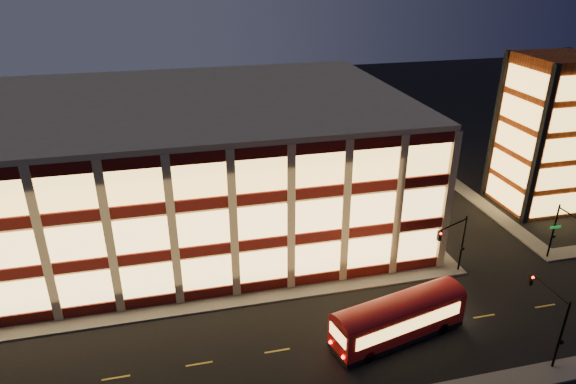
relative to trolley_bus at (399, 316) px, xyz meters
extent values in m
plane|color=black|center=(-13.65, 6.71, -2.11)|extent=(200.00, 200.00, 0.00)
cube|color=#514F4C|center=(-16.65, 7.71, -2.03)|extent=(54.00, 2.00, 0.15)
cube|color=#514F4C|center=(9.35, 23.71, -2.03)|extent=(2.00, 30.00, 0.15)
cube|color=#514F4C|center=(20.35, 23.71, -2.03)|extent=(2.00, 30.00, 0.15)
cube|color=tan|center=(-16.65, 23.71, 4.89)|extent=(50.00, 30.00, 14.00)
cube|color=tan|center=(-16.65, 23.71, 12.14)|extent=(50.40, 30.40, 0.50)
cube|color=#470C0A|center=(-16.65, 8.59, -1.46)|extent=(50.10, 0.25, 1.00)
cube|color=#ECBA63|center=(-16.65, 8.61, 0.64)|extent=(49.00, 0.20, 3.00)
cube|color=#470C0A|center=(8.47, 23.71, -1.46)|extent=(0.25, 30.10, 1.00)
cube|color=#ECBA63|center=(8.45, 23.71, 0.64)|extent=(0.20, 29.00, 3.00)
cube|color=#470C0A|center=(-16.65, 8.59, 2.94)|extent=(50.10, 0.25, 1.00)
cube|color=#ECBA63|center=(-16.65, 8.61, 5.04)|extent=(49.00, 0.20, 3.00)
cube|color=#470C0A|center=(8.47, 23.71, 2.94)|extent=(0.25, 30.10, 1.00)
cube|color=#ECBA63|center=(8.45, 23.71, 5.04)|extent=(0.20, 29.00, 3.00)
cube|color=#470C0A|center=(-16.65, 8.59, 7.34)|extent=(50.10, 0.25, 1.00)
cube|color=#ECBA63|center=(-16.65, 8.61, 9.44)|extent=(49.00, 0.20, 3.00)
cube|color=#470C0A|center=(8.47, 23.71, 7.34)|extent=(0.25, 30.10, 1.00)
cube|color=#ECBA63|center=(8.45, 23.71, 9.44)|extent=(0.20, 29.00, 3.00)
cube|color=#8C3814|center=(26.35, 18.71, 6.89)|extent=(8.00, 8.00, 18.00)
cube|color=black|center=(22.35, 14.71, 6.89)|extent=(0.60, 0.60, 18.00)
cube|color=black|center=(22.35, 22.71, 6.89)|extent=(0.60, 0.60, 18.00)
cube|color=black|center=(30.35, 22.71, 6.89)|extent=(0.60, 0.60, 18.00)
cube|color=#F8BC56|center=(26.35, 14.63, -0.31)|extent=(6.60, 0.16, 2.60)
cube|color=#F8BC56|center=(22.27, 18.71, -0.31)|extent=(0.16, 6.60, 2.60)
cube|color=#F8BC56|center=(26.35, 14.63, 3.09)|extent=(6.60, 0.16, 2.60)
cube|color=#F8BC56|center=(22.27, 18.71, 3.09)|extent=(0.16, 6.60, 2.60)
cube|color=#F8BC56|center=(26.35, 14.63, 6.49)|extent=(6.60, 0.16, 2.60)
cube|color=#F8BC56|center=(22.27, 18.71, 6.49)|extent=(0.16, 6.60, 2.60)
cube|color=#F8BC56|center=(22.27, 18.71, 9.89)|extent=(0.16, 6.60, 2.60)
cube|color=#F8BC56|center=(22.27, 18.71, 13.29)|extent=(0.16, 6.60, 2.60)
cylinder|color=black|center=(9.85, 7.51, 0.89)|extent=(0.18, 0.18, 6.00)
cylinder|color=black|center=(8.10, 6.76, 3.59)|extent=(3.56, 1.63, 0.14)
cube|color=black|center=(6.35, 6.01, 3.09)|extent=(0.32, 0.32, 0.95)
sphere|color=#FF0C05|center=(6.35, 5.83, 3.39)|extent=(0.20, 0.20, 0.20)
cube|color=black|center=(9.85, 7.31, 0.49)|extent=(0.25, 0.18, 0.28)
cylinder|color=black|center=(19.85, 7.51, 0.89)|extent=(0.18, 0.18, 6.00)
cylinder|color=black|center=(19.85, 5.51, 3.59)|extent=(0.14, 4.00, 0.14)
cube|color=black|center=(19.85, 7.31, 0.49)|extent=(0.25, 0.18, 0.28)
cube|color=#0C7226|center=(19.85, 7.36, 1.49)|extent=(1.20, 0.06, 0.28)
cylinder|color=black|center=(9.85, -5.79, 0.89)|extent=(0.18, 0.18, 6.00)
cylinder|color=black|center=(9.85, -3.79, 3.59)|extent=(0.14, 4.00, 0.14)
cube|color=black|center=(9.85, -1.79, 3.09)|extent=(0.32, 0.32, 0.95)
sphere|color=#FF0C05|center=(9.85, -1.97, 3.39)|extent=(0.20, 0.20, 0.20)
cube|color=black|center=(9.85, -5.99, 0.49)|extent=(0.25, 0.18, 0.28)
cube|color=#9F0808|center=(0.00, 0.00, -0.20)|extent=(11.56, 5.27, 2.58)
cube|color=black|center=(0.00, 0.00, -1.71)|extent=(11.56, 5.27, 0.39)
cylinder|color=black|center=(-3.22, -2.01, -1.60)|extent=(1.06, 0.56, 1.01)
cylinder|color=black|center=(-3.78, 0.39, -1.60)|extent=(1.06, 0.56, 1.01)
cylinder|color=black|center=(3.78, -0.39, -1.60)|extent=(1.06, 0.56, 1.01)
cylinder|color=black|center=(3.22, 2.01, -1.60)|extent=(1.06, 0.56, 1.01)
cube|color=#F8BC56|center=(0.32, -1.39, 0.14)|extent=(9.63, 2.30, 1.12)
cube|color=#F8BC56|center=(-0.32, 1.39, 0.14)|extent=(9.63, 2.30, 1.12)
camera|label=1|loc=(-16.02, -29.50, 25.83)|focal=32.00mm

